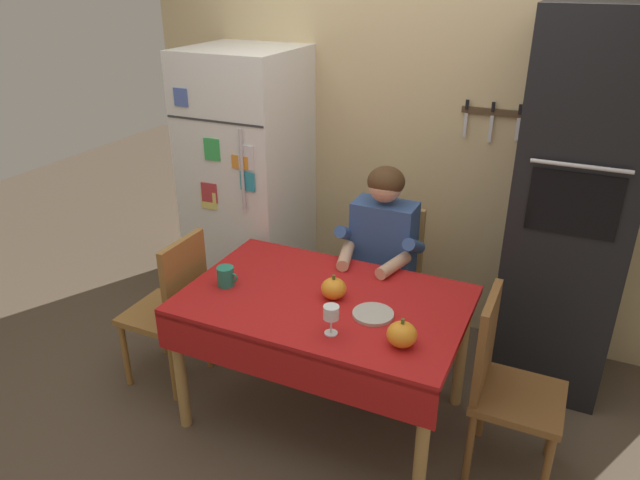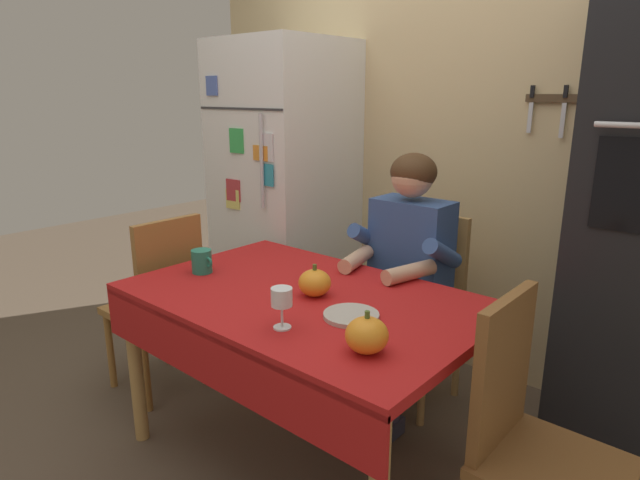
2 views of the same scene
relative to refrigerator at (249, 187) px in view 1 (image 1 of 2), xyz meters
name	(u,v)px [view 1 (image 1 of 2)]	position (x,y,z in m)	size (l,w,h in m)	color
ground_plane	(316,424)	(0.95, -0.96, -0.90)	(10.00, 10.00, 0.00)	brown
back_wall_assembly	(414,131)	(1.00, 0.39, 0.40)	(3.70, 0.13, 2.60)	#D1B784
refrigerator	(249,187)	(0.00, 0.00, 0.00)	(0.68, 0.71, 1.80)	white
wall_oven	(572,211)	(2.00, 0.04, 0.15)	(0.60, 0.64, 2.10)	black
dining_table	(323,314)	(0.95, -0.88, -0.24)	(1.40, 0.90, 0.74)	tan
chair_behind_person	(388,275)	(1.03, -0.09, -0.39)	(0.40, 0.40, 0.93)	tan
seated_person	(379,254)	(1.03, -0.28, -0.16)	(0.47, 0.55, 1.25)	#38384C
chair_left_side	(173,305)	(0.05, -0.94, -0.39)	(0.40, 0.40, 0.93)	#9E6B33
chair_right_side	(504,380)	(1.85, -0.84, -0.39)	(0.40, 0.40, 0.93)	brown
coffee_mug	(226,276)	(0.43, -0.96, -0.11)	(0.12, 0.09, 0.10)	#237F66
wine_glass	(331,314)	(1.11, -1.14, -0.06)	(0.07, 0.07, 0.14)	white
pumpkin_large	(334,288)	(0.99, -0.84, -0.11)	(0.13, 0.13, 0.13)	orange
pumpkin_medium	(402,334)	(1.42, -1.09, -0.10)	(0.13, 0.13, 0.13)	orange
serving_tray	(373,314)	(1.23, -0.92, -0.15)	(0.20, 0.20, 0.02)	#B7B2A8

